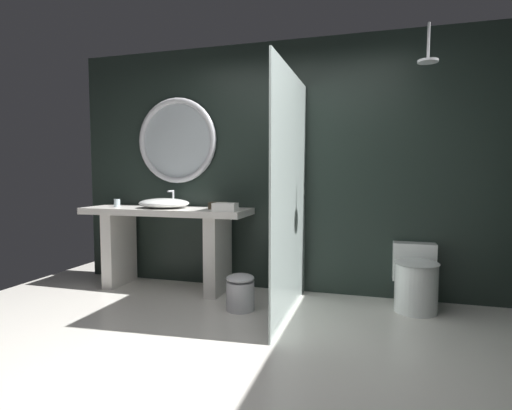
{
  "coord_description": "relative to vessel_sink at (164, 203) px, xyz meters",
  "views": [
    {
      "loc": [
        0.92,
        -2.34,
        1.24
      ],
      "look_at": [
        -0.05,
        0.94,
        0.97
      ],
      "focal_mm": 28.69,
      "sensor_mm": 36.0,
      "label": 1
    }
  ],
  "objects": [
    {
      "name": "vessel_sink",
      "position": [
        0.0,
        0.0,
        0.0
      ],
      "size": [
        0.55,
        0.45,
        0.18
      ],
      "color": "white",
      "rests_on": "vanity_counter"
    },
    {
      "name": "toilet",
      "position": [
        2.52,
        0.06,
        -0.65
      ],
      "size": [
        0.39,
        0.57,
        0.58
      ],
      "color": "white",
      "rests_on": "ground_plane"
    },
    {
      "name": "waste_bin",
      "position": [
        0.99,
        -0.42,
        -0.76
      ],
      "size": [
        0.26,
        0.26,
        0.33
      ],
      "color": "silver",
      "rests_on": "ground_plane"
    },
    {
      "name": "shower_glass_panel",
      "position": [
        1.44,
        -0.38,
        0.13
      ],
      "size": [
        0.02,
        1.42,
        2.11
      ],
      "primitive_type": "cube",
      "color": "silver",
      "rests_on": "ground_plane"
    },
    {
      "name": "tumbler_cup",
      "position": [
        -0.56,
        -0.03,
        -0.01
      ],
      "size": [
        0.07,
        0.07,
        0.09
      ],
      "primitive_type": "cylinder",
      "color": "silver",
      "rests_on": "vanity_counter"
    },
    {
      "name": "ground_plane",
      "position": [
        1.24,
        -1.52,
        -0.92
      ],
      "size": [
        5.76,
        5.76,
        0.0
      ],
      "primitive_type": "plane",
      "color": "silver"
    },
    {
      "name": "folded_hand_towel",
      "position": [
        0.75,
        -0.16,
        -0.01
      ],
      "size": [
        0.23,
        0.16,
        0.08
      ],
      "primitive_type": "cube",
      "rotation": [
        0.0,
        0.0,
        0.03
      ],
      "color": "white",
      "rests_on": "vanity_counter"
    },
    {
      "name": "vanity_counter",
      "position": [
        0.01,
        0.03,
        -0.34
      ],
      "size": [
        1.8,
        0.57,
        0.87
      ],
      "color": "silver",
      "rests_on": "ground_plane"
    },
    {
      "name": "back_wall_panel",
      "position": [
        1.24,
        0.38,
        0.38
      ],
      "size": [
        4.8,
        0.1,
        2.6
      ],
      "primitive_type": "cube",
      "color": "#1E2823",
      "rests_on": "ground_plane"
    },
    {
      "name": "tissue_box",
      "position": [
        0.59,
        0.05,
        -0.02
      ],
      "size": [
        0.16,
        0.12,
        0.07
      ],
      "primitive_type": "cube",
      "color": "#3D3323",
      "rests_on": "vanity_counter"
    },
    {
      "name": "rain_shower_head",
      "position": [
        2.55,
        -0.08,
        1.3
      ],
      "size": [
        0.17,
        0.17,
        0.33
      ],
      "color": "silver"
    },
    {
      "name": "round_wall_mirror",
      "position": [
        0.01,
        0.29,
        0.68
      ],
      "size": [
        0.95,
        0.07,
        0.95
      ],
      "color": "silver"
    }
  ]
}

